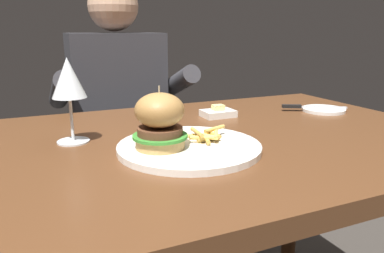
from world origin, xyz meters
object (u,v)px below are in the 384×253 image
table_knife (308,107)px  butter_dish (218,113)px  main_plate (189,147)px  burger_sandwich (160,121)px  wine_glass (68,81)px  diner_person (120,137)px  bread_plate (324,110)px

table_knife → butter_dish: 0.30m
main_plate → butter_dish: butter_dish is taller
burger_sandwich → wine_glass: wine_glass is taller
main_plate → wine_glass: (-0.22, 0.17, 0.14)m
burger_sandwich → wine_glass: 0.24m
wine_glass → diner_person: size_ratio=0.17×
bread_plate → main_plate: bearing=-161.0°
wine_glass → table_knife: (0.73, 0.05, -0.13)m
burger_sandwich → diner_person: diner_person is taller
butter_dish → diner_person: diner_person is taller
bread_plate → table_knife: size_ratio=0.72×
main_plate → table_knife: 0.55m
main_plate → burger_sandwich: size_ratio=2.38×
main_plate → table_knife: size_ratio=1.65×
bread_plate → burger_sandwich: bearing=-163.1°
table_knife → main_plate: bearing=-157.3°
wine_glass → diner_person: diner_person is taller
wine_glass → bread_plate: wine_glass is taller
bread_plate → table_knife: bearing=152.7°
table_knife → diner_person: diner_person is taller
table_knife → burger_sandwich: bearing=-159.9°
main_plate → table_knife: bearing=22.7°
main_plate → diner_person: 0.79m
table_knife → butter_dish: bearing=171.0°
burger_sandwich → main_plate: bearing=-2.3°
main_plate → wine_glass: bearing=143.1°
butter_dish → diner_person: (-0.18, 0.51, -0.19)m
butter_dish → table_knife: bearing=-9.0°
burger_sandwich → bread_plate: size_ratio=0.97×
butter_dish → burger_sandwich: bearing=-136.7°
butter_dish → diner_person: 0.57m
main_plate → diner_person: diner_person is taller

